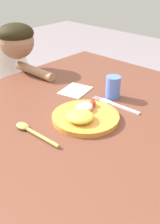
% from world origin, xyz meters
% --- Properties ---
extents(dining_table, '(1.38, 0.99, 0.75)m').
position_xyz_m(dining_table, '(0.00, 0.00, 0.67)').
color(dining_table, brown).
rests_on(dining_table, ground_plane).
extents(plate, '(0.24, 0.24, 0.05)m').
position_xyz_m(plate, '(0.06, -0.07, 0.77)').
color(plate, gold).
rests_on(plate, dining_table).
extents(fork, '(0.03, 0.22, 0.01)m').
position_xyz_m(fork, '(0.23, -0.09, 0.76)').
color(fork, silver).
rests_on(fork, dining_table).
extents(spoon, '(0.04, 0.20, 0.02)m').
position_xyz_m(spoon, '(-0.12, 0.01, 0.76)').
color(spoon, '#A9964A').
rests_on(spoon, dining_table).
extents(drinking_cup, '(0.06, 0.06, 0.09)m').
position_xyz_m(drinking_cup, '(0.28, -0.03, 0.80)').
color(drinking_cup, '#557AE5').
rests_on(drinking_cup, dining_table).
extents(person, '(0.21, 0.50, 0.99)m').
position_xyz_m(person, '(0.22, 0.63, 0.56)').
color(person, '#3B4162').
rests_on(person, ground_plane).
extents(napkin, '(0.15, 0.14, 0.00)m').
position_xyz_m(napkin, '(0.22, 0.13, 0.76)').
color(napkin, white).
rests_on(napkin, dining_table).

